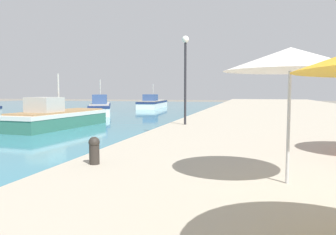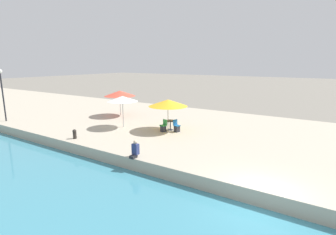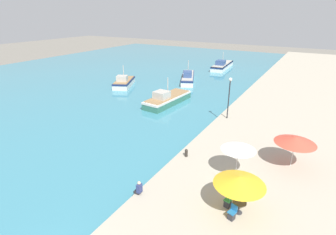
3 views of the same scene
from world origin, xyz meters
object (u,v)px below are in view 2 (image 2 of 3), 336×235
Objects in this scene: cafe_umbrella_white at (122,99)px; cafe_umbrella_striped at (120,93)px; mooring_bollard at (75,134)px; cafe_chair_right at (163,127)px; cafe_umbrella_pink at (168,103)px; cafe_chair_left at (177,128)px; cafe_table at (170,123)px; person_at_quay at (135,150)px; lamppost at (2,86)px.

cafe_umbrella_striped is at bearing 45.68° from cafe_umbrella_white.
cafe_chair_right is at bearing -40.27° from mooring_bollard.
cafe_chair_left is at bearing -92.22° from cafe_umbrella_pink.
cafe_chair_left is at bearing -105.83° from cafe_table.
cafe_table is at bearing -37.56° from mooring_bollard.
mooring_bollard is (-5.36, 4.15, -1.78)m from cafe_umbrella_pink.
cafe_table is (1.28, -3.68, -1.77)m from cafe_umbrella_white.
person_at_quay is (-5.35, -1.71, 0.10)m from cafe_chair_right.
lamppost is at bearing 87.25° from person_at_quay.
cafe_umbrella_striped is (2.17, 6.94, 0.06)m from cafe_umbrella_pink.
cafe_umbrella_striped is 7.51m from cafe_table.
person_at_quay is at bearing -92.75° from lamppost.
cafe_umbrella_pink is 3.26× the size of cafe_chair_left.
cafe_umbrella_white reaches higher than mooring_bollard.
cafe_table is 0.82× the size of person_at_quay.
cafe_umbrella_pink is 3.75m from cafe_umbrella_white.
cafe_umbrella_striped is 4.55× the size of mooring_bollard.
cafe_table is (0.17, -0.10, -1.60)m from cafe_umbrella_pink.
cafe_umbrella_white is 0.55× the size of lamppost.
mooring_bollard is (-7.54, -2.79, -1.84)m from cafe_umbrella_striped.
cafe_umbrella_striped is 0.65× the size of lamppost.
cafe_table is (-2.01, -7.04, -1.65)m from cafe_umbrella_striped.
lamppost reaches higher than mooring_bollard.
cafe_chair_left is (-2.20, -7.74, -1.86)m from cafe_umbrella_striped.
mooring_bollard is (-4.25, 0.57, -1.95)m from cafe_umbrella_white.
cafe_table is 1.22× the size of mooring_bollard.
cafe_umbrella_pink is at bearing -37.74° from mooring_bollard.
cafe_umbrella_striped is at bearing 74.10° from cafe_table.
person_at_quay is at bearing 120.82° from cafe_chair_right.
cafe_umbrella_white is 4.28m from cafe_table.
cafe_table is 0.75m from cafe_chair_right.
cafe_umbrella_white is 7.32m from person_at_quay.
cafe_umbrella_white is 4.08m from cafe_chair_right.
cafe_table is 0.88× the size of cafe_chair_left.
mooring_bollard is at bearing 62.80° from cafe_chair_right.
cafe_chair_right is 6.33m from mooring_bollard.
cafe_chair_right is (-2.71, -6.88, -1.86)m from cafe_umbrella_striped.
cafe_umbrella_striped is 3.72× the size of cafe_table.
lamppost reaches higher than cafe_table.
person_at_quay is 0.21× the size of lamppost.
person_at_quay is 15.75m from lamppost.
mooring_bollard is (0.52, 5.80, -0.08)m from person_at_quay.
cafe_umbrella_striped is 8.26m from cafe_chair_left.
cafe_umbrella_pink is 7.01m from mooring_bollard.
cafe_chair_left is at bearing -136.38° from cafe_chair_right.
cafe_chair_right is (-0.51, 0.86, 0.00)m from cafe_chair_left.
cafe_chair_left is at bearing -105.89° from cafe_umbrella_striped.
mooring_bollard is at bearing -91.30° from lamppost.
person_at_quay is at bearing 24.11° from cafe_chair_left.
mooring_bollard is at bearing 84.85° from person_at_quay.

